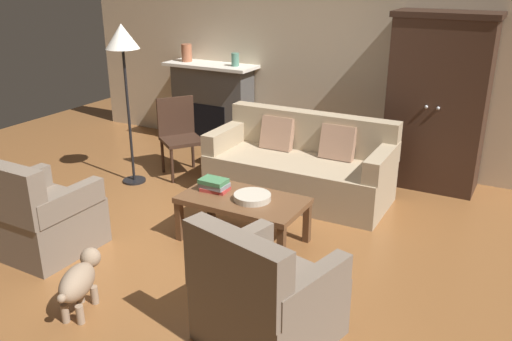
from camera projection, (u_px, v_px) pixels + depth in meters
name	position (u px, v px, depth m)	size (l,w,h in m)	color
ground_plane	(220.00, 237.00, 4.92)	(9.60, 9.60, 0.00)	brown
back_wall	(329.00, 48.00, 6.51)	(7.20, 0.10, 2.80)	beige
fireplace	(213.00, 104.00, 7.29)	(1.26, 0.48, 1.12)	#4C4947
armoire	(437.00, 102.00, 5.77)	(1.06, 0.57, 1.90)	#382319
couch	(301.00, 168.00, 5.71)	(1.93, 0.87, 0.86)	tan
coffee_table	(243.00, 203.00, 4.73)	(1.10, 0.60, 0.42)	brown
fruit_bowl	(252.00, 197.00, 4.66)	(0.33, 0.33, 0.05)	beige
book_stack	(214.00, 185.00, 4.85)	(0.26, 0.19, 0.11)	#B73833
mantel_vase_terracotta	(187.00, 53.00, 7.21)	(0.14, 0.14, 0.23)	#A86042
mantel_vase_jade	(235.00, 60.00, 6.88)	(0.10, 0.10, 0.17)	slate
armchair_near_left	(39.00, 218.00, 4.58)	(0.79, 0.78, 0.88)	#756656
armchair_near_right	(265.00, 299.00, 3.46)	(0.92, 0.93, 0.88)	#756656
side_chair_wooden	(179.00, 132.00, 6.28)	(0.61, 0.61, 0.90)	#382319
floor_lamp	(123.00, 46.00, 5.64)	(0.36, 0.36, 1.77)	black
dog	(79.00, 280.00, 3.79)	(0.33, 0.54, 0.39)	gray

